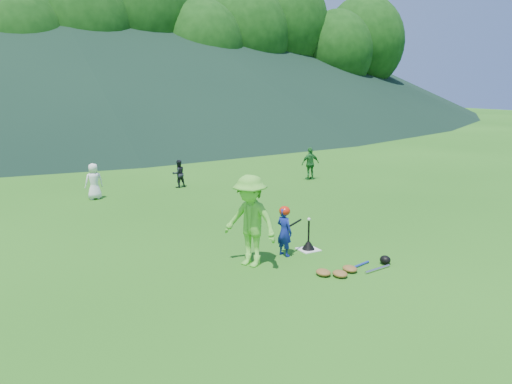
{
  "coord_description": "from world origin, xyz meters",
  "views": [
    {
      "loc": [
        -6.44,
        -9.05,
        3.8
      ],
      "look_at": [
        0.0,
        2.5,
        0.9
      ],
      "focal_mm": 35.0,
      "sensor_mm": 36.0,
      "label": 1
    }
  ],
  "objects_px": {
    "batter_child": "(284,232)",
    "batting_tee": "(308,245)",
    "fielder_a": "(94,181)",
    "home_plate": "(308,249)",
    "fielder_b": "(179,174)",
    "equipment_pile": "(350,269)",
    "fielder_c": "(310,164)",
    "adult_coach": "(250,221)"
  },
  "relations": [
    {
      "from": "fielder_a",
      "to": "equipment_pile",
      "type": "bearing_deg",
      "value": 105.53
    },
    {
      "from": "home_plate",
      "to": "equipment_pile",
      "type": "distance_m",
      "value": 1.56
    },
    {
      "from": "fielder_a",
      "to": "equipment_pile",
      "type": "xyz_separation_m",
      "value": [
        3.2,
        -9.29,
        -0.54
      ]
    },
    {
      "from": "batting_tee",
      "to": "home_plate",
      "type": "bearing_deg",
      "value": 0.0
    },
    {
      "from": "batter_child",
      "to": "equipment_pile",
      "type": "relative_size",
      "value": 0.62
    },
    {
      "from": "home_plate",
      "to": "fielder_b",
      "type": "height_order",
      "value": "fielder_b"
    },
    {
      "from": "fielder_a",
      "to": "batting_tee",
      "type": "xyz_separation_m",
      "value": [
        3.24,
        -7.74,
        -0.47
      ]
    },
    {
      "from": "home_plate",
      "to": "fielder_c",
      "type": "bearing_deg",
      "value": 54.56
    },
    {
      "from": "fielder_a",
      "to": "equipment_pile",
      "type": "relative_size",
      "value": 0.67
    },
    {
      "from": "fielder_a",
      "to": "fielder_c",
      "type": "relative_size",
      "value": 0.93
    },
    {
      "from": "fielder_a",
      "to": "fielder_c",
      "type": "bearing_deg",
      "value": 171.85
    },
    {
      "from": "fielder_b",
      "to": "equipment_pile",
      "type": "xyz_separation_m",
      "value": [
        0.07,
        -9.75,
        -0.45
      ]
    },
    {
      "from": "home_plate",
      "to": "equipment_pile",
      "type": "bearing_deg",
      "value": -91.49
    },
    {
      "from": "adult_coach",
      "to": "fielder_c",
      "type": "height_order",
      "value": "adult_coach"
    },
    {
      "from": "batting_tee",
      "to": "adult_coach",
      "type": "bearing_deg",
      "value": -172.72
    },
    {
      "from": "batting_tee",
      "to": "equipment_pile",
      "type": "height_order",
      "value": "batting_tee"
    },
    {
      "from": "home_plate",
      "to": "batting_tee",
      "type": "distance_m",
      "value": 0.12
    },
    {
      "from": "fielder_c",
      "to": "batting_tee",
      "type": "bearing_deg",
      "value": 60.78
    },
    {
      "from": "fielder_b",
      "to": "batting_tee",
      "type": "bearing_deg",
      "value": 84.43
    },
    {
      "from": "adult_coach",
      "to": "fielder_b",
      "type": "relative_size",
      "value": 1.9
    },
    {
      "from": "batting_tee",
      "to": "equipment_pile",
      "type": "distance_m",
      "value": 1.56
    },
    {
      "from": "equipment_pile",
      "to": "fielder_c",
      "type": "bearing_deg",
      "value": 59.55
    },
    {
      "from": "batter_child",
      "to": "fielder_b",
      "type": "relative_size",
      "value": 1.08
    },
    {
      "from": "home_plate",
      "to": "batting_tee",
      "type": "xyz_separation_m",
      "value": [
        0.0,
        0.0,
        0.12
      ]
    },
    {
      "from": "adult_coach",
      "to": "fielder_b",
      "type": "height_order",
      "value": "adult_coach"
    },
    {
      "from": "fielder_a",
      "to": "fielder_b",
      "type": "xyz_separation_m",
      "value": [
        3.13,
        0.45,
        -0.09
      ]
    },
    {
      "from": "batter_child",
      "to": "fielder_a",
      "type": "xyz_separation_m",
      "value": [
        -2.55,
        7.79,
        0.05
      ]
    },
    {
      "from": "batter_child",
      "to": "fielder_c",
      "type": "height_order",
      "value": "fielder_c"
    },
    {
      "from": "equipment_pile",
      "to": "batter_child",
      "type": "bearing_deg",
      "value": 113.63
    },
    {
      "from": "fielder_c",
      "to": "adult_coach",
      "type": "bearing_deg",
      "value": 53.68
    },
    {
      "from": "batter_child",
      "to": "fielder_b",
      "type": "height_order",
      "value": "batter_child"
    },
    {
      "from": "batter_child",
      "to": "adult_coach",
      "type": "distance_m",
      "value": 1.05
    },
    {
      "from": "batter_child",
      "to": "batting_tee",
      "type": "relative_size",
      "value": 1.64
    },
    {
      "from": "fielder_a",
      "to": "fielder_c",
      "type": "distance_m",
      "value": 8.3
    },
    {
      "from": "fielder_a",
      "to": "equipment_pile",
      "type": "distance_m",
      "value": 9.84
    },
    {
      "from": "batter_child",
      "to": "fielder_c",
      "type": "relative_size",
      "value": 0.86
    },
    {
      "from": "fielder_a",
      "to": "fielder_b",
      "type": "bearing_deg",
      "value": -175.27
    },
    {
      "from": "batter_child",
      "to": "adult_coach",
      "type": "height_order",
      "value": "adult_coach"
    },
    {
      "from": "fielder_c",
      "to": "batting_tee",
      "type": "xyz_separation_m",
      "value": [
        -5.03,
        -7.06,
        -0.52
      ]
    },
    {
      "from": "fielder_c",
      "to": "equipment_pile",
      "type": "relative_size",
      "value": 0.72
    },
    {
      "from": "home_plate",
      "to": "fielder_a",
      "type": "bearing_deg",
      "value": 112.74
    },
    {
      "from": "fielder_c",
      "to": "equipment_pile",
      "type": "height_order",
      "value": "fielder_c"
    }
  ]
}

